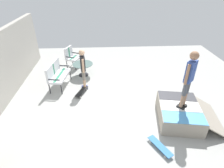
# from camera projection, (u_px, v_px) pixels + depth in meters

# --- Properties ---
(ground_plane) EXTENTS (12.00, 12.00, 0.10)m
(ground_plane) POSITION_uv_depth(u_px,v_px,m) (117.00, 107.00, 6.51)
(ground_plane) COLOR #A8A8A3
(skate_ramp) EXTENTS (1.89, 2.15, 0.52)m
(skate_ramp) POSITION_uv_depth(u_px,v_px,m) (180.00, 112.00, 5.77)
(skate_ramp) COLOR gray
(skate_ramp) RESTS_ON ground_plane
(patio_bench) EXTENTS (1.32, 0.74, 1.02)m
(patio_bench) POSITION_uv_depth(u_px,v_px,m) (57.00, 73.00, 7.30)
(patio_bench) COLOR black
(patio_bench) RESTS_ON ground_plane
(patio_chair_near_house) EXTENTS (0.78, 0.74, 1.02)m
(patio_chair_near_house) POSITION_uv_depth(u_px,v_px,m) (71.00, 55.00, 8.85)
(patio_chair_near_house) COLOR black
(patio_chair_near_house) RESTS_ON ground_plane
(patio_table) EXTENTS (0.90, 0.90, 0.57)m
(patio_table) POSITION_uv_depth(u_px,v_px,m) (83.00, 67.00, 8.21)
(patio_table) COLOR black
(patio_table) RESTS_ON ground_plane
(person_watching) EXTENTS (0.48, 0.28, 1.65)m
(person_watching) POSITION_uv_depth(u_px,v_px,m) (83.00, 67.00, 6.99)
(person_watching) COLOR navy
(person_watching) RESTS_ON ground_plane
(person_skater) EXTENTS (0.37, 0.37, 1.80)m
(person_skater) POSITION_uv_depth(u_px,v_px,m) (189.00, 76.00, 5.06)
(person_skater) COLOR black
(person_skater) RESTS_ON skate_ramp
(skateboard_by_bench) EXTENTS (0.82, 0.48, 0.10)m
(skateboard_by_bench) POSITION_uv_depth(u_px,v_px,m) (82.00, 91.00, 7.10)
(skateboard_by_bench) COLOR black
(skateboard_by_bench) RESTS_ON ground_plane
(skateboard_spare) EXTENTS (0.80, 0.55, 0.10)m
(skateboard_spare) POSITION_uv_depth(u_px,v_px,m) (160.00, 146.00, 4.86)
(skateboard_spare) COLOR #3372B2
(skateboard_spare) RESTS_ON ground_plane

